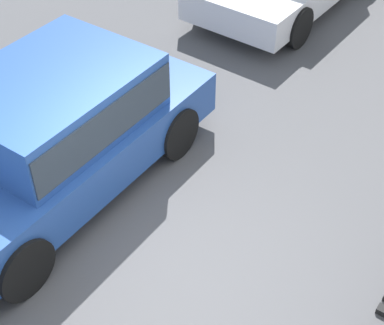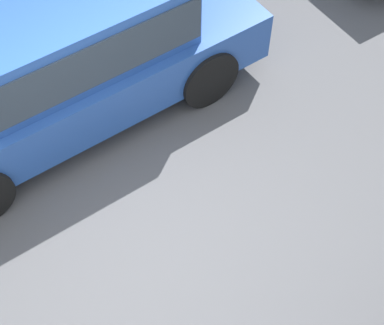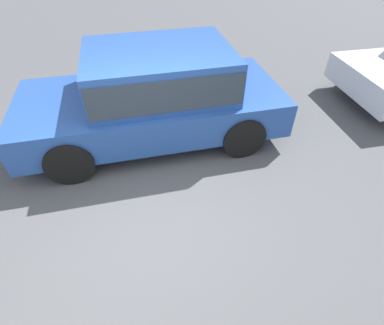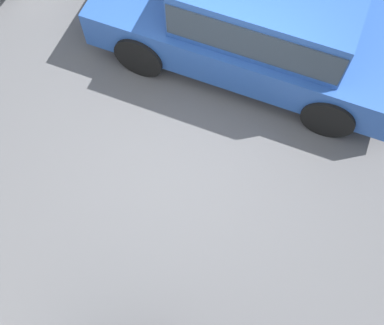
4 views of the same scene
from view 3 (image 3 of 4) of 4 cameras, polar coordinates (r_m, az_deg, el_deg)
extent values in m
plane|color=#4C4C4F|center=(4.09, -6.58, -9.29)|extent=(60.00, 60.00, 0.00)
cylinder|color=black|center=(7.79, 29.27, 15.31)|extent=(0.69, 0.20, 0.69)
cube|color=#23478E|center=(5.10, -7.67, 10.36)|extent=(4.22, 1.87, 0.57)
cube|color=#23478E|center=(4.83, -6.29, 16.95)|extent=(2.20, 1.64, 0.68)
cube|color=#28333D|center=(4.83, -6.29, 16.95)|extent=(2.15, 1.68, 0.47)
cylinder|color=black|center=(4.57, -22.29, -0.04)|extent=(0.69, 0.18, 0.69)
cylinder|color=black|center=(6.04, -21.22, 10.93)|extent=(0.69, 0.18, 0.69)
cylinder|color=black|center=(4.77, 9.76, 4.77)|extent=(0.69, 0.18, 0.69)
cylinder|color=black|center=(6.18, 3.79, 14.46)|extent=(0.69, 0.18, 0.69)
camera|label=1|loc=(3.53, -120.79, 15.34)|focal=55.00mm
camera|label=2|loc=(1.99, -144.20, 35.28)|focal=55.00mm
camera|label=4|loc=(2.73, 142.16, 47.86)|focal=45.00mm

